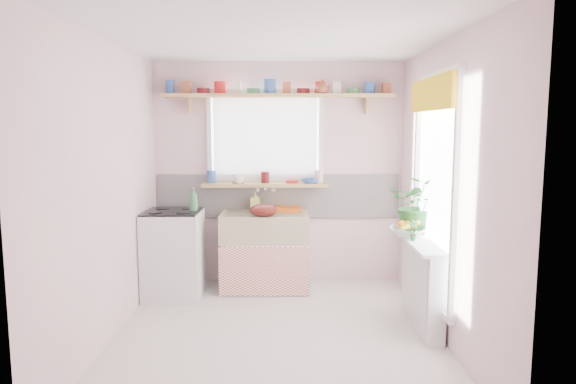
{
  "coord_description": "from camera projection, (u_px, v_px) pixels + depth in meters",
  "views": [
    {
      "loc": [
        0.07,
        -4.22,
        1.79
      ],
      "look_at": [
        0.1,
        0.55,
        1.18
      ],
      "focal_mm": 32.0,
      "sensor_mm": 36.0,
      "label": 1
    }
  ],
  "objects": [
    {
      "name": "herb_pot",
      "position": [
        413.0,
        230.0,
        4.56
      ],
      "size": [
        0.1,
        0.07,
        0.19
      ],
      "primitive_type": "imported",
      "rotation": [
        0.0,
        0.0,
        0.07
      ],
      "color": "#266027",
      "rests_on": "radiator_ledge"
    },
    {
      "name": "shelf_crockery",
      "position": [
        278.0,
        89.0,
        5.59
      ],
      "size": [
        2.47,
        0.11,
        0.12
      ],
      "color": "#3359A5",
      "rests_on": "pine_shelf"
    },
    {
      "name": "sill_bowl",
      "position": [
        309.0,
        181.0,
        5.67
      ],
      "size": [
        0.19,
        0.19,
        0.05
      ],
      "primitive_type": "imported",
      "rotation": [
        0.0,
        0.0,
        -0.09
      ],
      "color": "#3458A9",
      "rests_on": "windowsill"
    },
    {
      "name": "dish_tray",
      "position": [
        282.0,
        208.0,
        5.79
      ],
      "size": [
        0.47,
        0.39,
        0.04
      ],
      "primitive_type": "cube",
      "rotation": [
        0.0,
        0.0,
        -0.17
      ],
      "color": "orange",
      "rests_on": "sink_unit"
    },
    {
      "name": "cooker",
      "position": [
        174.0,
        254.0,
        5.39
      ],
      "size": [
        0.58,
        0.58,
        0.93
      ],
      "color": "white",
      "rests_on": "ground"
    },
    {
      "name": "sink_unit",
      "position": [
        265.0,
        251.0,
        5.64
      ],
      "size": [
        0.95,
        0.65,
        1.11
      ],
      "color": "white",
      "rests_on": "ground"
    },
    {
      "name": "room",
      "position": [
        344.0,
        169.0,
        5.09
      ],
      "size": [
        3.2,
        3.2,
        3.2
      ],
      "color": "silver",
      "rests_on": "ground"
    },
    {
      "name": "fruit",
      "position": [
        408.0,
        225.0,
        4.77
      ],
      "size": [
        0.2,
        0.14,
        0.1
      ],
      "color": "orange",
      "rests_on": "fruit_bowl"
    },
    {
      "name": "pine_shelf",
      "position": [
        278.0,
        96.0,
        5.6
      ],
      "size": [
        2.52,
        0.24,
        0.04
      ],
      "primitive_type": "cube",
      "color": "tan",
      "rests_on": "room"
    },
    {
      "name": "soap_bottle_sink",
      "position": [
        255.0,
        201.0,
        5.76
      ],
      "size": [
        0.11,
        0.11,
        0.22
      ],
      "primitive_type": "imported",
      "rotation": [
        0.0,
        0.0,
        -0.08
      ],
      "color": "#E9E367",
      "rests_on": "sink_unit"
    },
    {
      "name": "shelf_vase",
      "position": [
        322.0,
        87.0,
        5.53
      ],
      "size": [
        0.17,
        0.17,
        0.15
      ],
      "primitive_type": "imported",
      "rotation": [
        0.0,
        0.0,
        0.19
      ],
      "color": "#98472E",
      "rests_on": "pine_shelf"
    },
    {
      "name": "cooker_bottle",
      "position": [
        193.0,
        199.0,
        5.32
      ],
      "size": [
        0.11,
        0.11,
        0.24
      ],
      "primitive_type": "imported",
      "rotation": [
        0.0,
        0.0,
        -0.2
      ],
      "color": "#41824F",
      "rests_on": "cooker"
    },
    {
      "name": "radiator_ledge",
      "position": [
        423.0,
        284.0,
        4.57
      ],
      "size": [
        0.22,
        0.95,
        0.78
      ],
      "color": "white",
      "rests_on": "ground"
    },
    {
      "name": "colander",
      "position": [
        264.0,
        210.0,
        5.38
      ],
      "size": [
        0.3,
        0.3,
        0.13
      ],
      "primitive_type": "ellipsoid",
      "rotation": [
        0.0,
        0.0,
        -0.05
      ],
      "color": "#57120E",
      "rests_on": "sink_unit"
    },
    {
      "name": "sill_cup",
      "position": [
        238.0,
        179.0,
        5.66
      ],
      "size": [
        0.16,
        0.16,
        0.1
      ],
      "primitive_type": "imported",
      "rotation": [
        0.0,
        0.0,
        -0.23
      ],
      "color": "white",
      "rests_on": "windowsill"
    },
    {
      "name": "sill_crockery",
      "position": [
        265.0,
        178.0,
        5.72
      ],
      "size": [
        1.35,
        0.11,
        0.12
      ],
      "color": "#3359A5",
      "rests_on": "windowsill"
    },
    {
      "name": "windowsill",
      "position": [
        265.0,
        185.0,
        5.73
      ],
      "size": [
        1.4,
        0.22,
        0.04
      ],
      "primitive_type": "cube",
      "color": "tan",
      "rests_on": "room"
    },
    {
      "name": "fruit_bowl",
      "position": [
        407.0,
        232.0,
        4.77
      ],
      "size": [
        0.42,
        0.42,
        0.08
      ],
      "primitive_type": "imported",
      "rotation": [
        0.0,
        0.0,
        -0.3
      ],
      "color": "silver",
      "rests_on": "radiator_ledge"
    },
    {
      "name": "jade_plant",
      "position": [
        417.0,
        204.0,
        4.88
      ],
      "size": [
        0.63,
        0.59,
        0.55
      ],
      "primitive_type": "imported",
      "rotation": [
        0.0,
        0.0,
        -0.42
      ],
      "color": "#266027",
      "rests_on": "radiator_ledge"
    }
  ]
}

